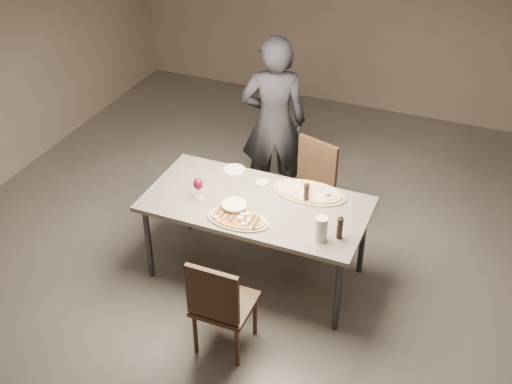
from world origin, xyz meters
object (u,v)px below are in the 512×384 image
at_px(ham_pizza, 309,192).
at_px(carafe, 321,229).
at_px(bread_basket, 234,206).
at_px(chair_far, 309,184).
at_px(chair_near, 220,303).
at_px(pepper_mill_left, 306,193).
at_px(diner, 274,123).
at_px(dining_table, 256,208).
at_px(zucchini_pizza, 238,219).

bearing_deg(ham_pizza, carafe, -57.27).
height_order(bread_basket, chair_far, chair_far).
relative_size(bread_basket, chair_near, 0.23).
bearing_deg(bread_basket, chair_far, 70.78).
xyz_separation_m(ham_pizza, bread_basket, (-0.47, -0.45, 0.03)).
relative_size(pepper_mill_left, diner, 0.11).
distance_m(carafe, chair_near, 0.91).
height_order(ham_pizza, pepper_mill_left, pepper_mill_left).
height_order(dining_table, carafe, carafe).
relative_size(ham_pizza, chair_near, 0.72).
xyz_separation_m(ham_pizza, diner, (-0.64, 0.84, 0.09)).
distance_m(pepper_mill_left, diner, 1.17).
bearing_deg(carafe, zucchini_pizza, -178.34).
relative_size(ham_pizza, pepper_mill_left, 3.27).
bearing_deg(chair_near, chair_far, 85.94).
relative_size(zucchini_pizza, chair_near, 0.58).
xyz_separation_m(pepper_mill_left, chair_far, (-0.16, 0.61, -0.33)).
distance_m(dining_table, bread_basket, 0.23).
distance_m(ham_pizza, bread_basket, 0.65).
height_order(dining_table, ham_pizza, ham_pizza).
bearing_deg(diner, zucchini_pizza, 76.01).
xyz_separation_m(pepper_mill_left, carafe, (0.25, -0.41, 0.01)).
distance_m(zucchini_pizza, chair_far, 1.10).
bearing_deg(pepper_mill_left, ham_pizza, 98.63).
relative_size(bread_basket, chair_far, 0.22).
xyz_separation_m(pepper_mill_left, chair_near, (-0.28, -1.06, -0.35)).
bearing_deg(zucchini_pizza, ham_pizza, 37.19).
height_order(zucchini_pizza, diner, diner).
distance_m(bread_basket, chair_near, 0.83).
xyz_separation_m(bread_basket, chair_far, (0.32, 0.93, -0.28)).
relative_size(pepper_mill_left, chair_near, 0.22).
distance_m(dining_table, chair_near, 0.94).
height_order(ham_pizza, carafe, carafe).
bearing_deg(ham_pizza, diner, 132.97).
bearing_deg(carafe, bread_basket, 173.06).
distance_m(ham_pizza, diner, 1.06).
height_order(pepper_mill_left, chair_far, pepper_mill_left).
height_order(dining_table, chair_near, chair_near).
bearing_deg(dining_table, chair_far, 74.58).
distance_m(ham_pizza, chair_near, 1.25).
xyz_separation_m(ham_pizza, pepper_mill_left, (0.02, -0.13, 0.07)).
xyz_separation_m(bread_basket, chair_near, (0.21, -0.74, -0.30)).
xyz_separation_m(dining_table, carafe, (0.63, -0.26, 0.16)).
height_order(zucchini_pizza, carafe, carafe).
bearing_deg(carafe, dining_table, 157.39).
relative_size(zucchini_pizza, carafe, 2.57).
distance_m(carafe, diner, 1.66).
height_order(dining_table, bread_basket, bread_basket).
xyz_separation_m(dining_table, ham_pizza, (0.35, 0.28, 0.07)).
height_order(ham_pizza, chair_near, chair_near).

